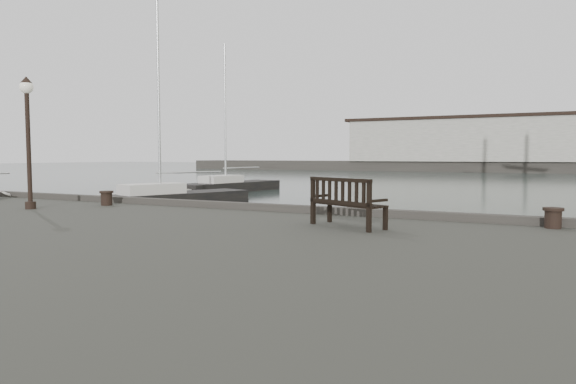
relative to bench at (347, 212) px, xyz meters
The scene contains 9 objects.
ground 3.19m from the bench, 123.05° to the left, with size 400.00×400.00×0.00m, color black.
pontoon 24.68m from the bench, 150.39° to the left, with size 2.00×24.00×0.50m, color beige.
breakwater 94.39m from the bench, 93.63° to the left, with size 140.00×9.50×12.20m.
bench is the anchor object (origin of this frame).
bollard_left 7.98m from the bench, behind, with size 0.40×0.40×0.42m, color black.
bollard_right 4.10m from the bench, 24.02° to the left, with size 0.39×0.39×0.41m, color black.
lamp_post 9.20m from the bench, behind, with size 0.36×0.36×3.58m.
yacht_c 21.88m from the bench, 139.24° to the left, with size 5.76×10.61×13.84m.
yacht_d 33.71m from the bench, 127.20° to the left, with size 4.48×10.62×12.84m.
Camera 1 is at (4.99, -11.95, 3.00)m, focal length 32.00 mm.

